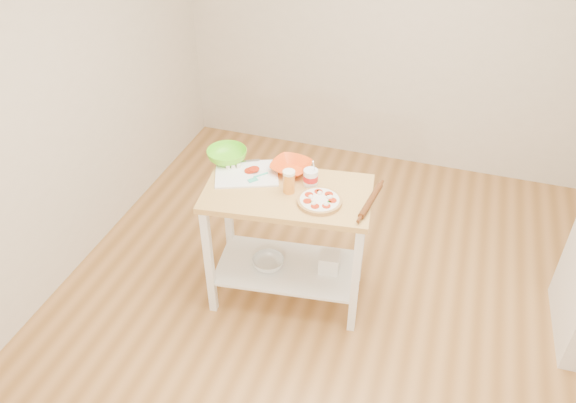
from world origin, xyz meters
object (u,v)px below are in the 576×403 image
at_px(orange_bowl, 291,167).
at_px(yogurt_tub, 311,178).
at_px(shelf_bin, 329,262).
at_px(rolling_pin, 371,201).
at_px(cutting_board, 246,173).
at_px(spatula, 257,177).
at_px(pizza, 320,201).
at_px(green_bowl, 227,155).
at_px(beer_pint, 289,181).
at_px(shelf_glass_bowl, 268,263).
at_px(knife, 234,163).
at_px(prep_island, 288,223).

distance_m(orange_bowl, yogurt_tub, 0.20).
xyz_separation_m(yogurt_tub, shelf_bin, (0.16, -0.05, -0.63)).
relative_size(rolling_pin, shelf_bin, 2.61).
relative_size(cutting_board, spatula, 3.36).
bearing_deg(rolling_pin, pizza, -162.95).
relative_size(cutting_board, shelf_bin, 3.66).
bearing_deg(green_bowl, yogurt_tub, -9.13).
relative_size(cutting_board, rolling_pin, 1.40).
bearing_deg(beer_pint, shelf_glass_bowl, -165.33).
height_order(shelf_glass_bowl, shelf_bin, shelf_bin).
distance_m(knife, beer_pint, 0.48).
height_order(orange_bowl, rolling_pin, orange_bowl).
bearing_deg(shelf_bin, beer_pint, -166.59).
bearing_deg(spatula, beer_pint, -63.62).
relative_size(knife, beer_pint, 1.58).
distance_m(beer_pint, shelf_glass_bowl, 0.70).
bearing_deg(orange_bowl, cutting_board, -154.66).
distance_m(prep_island, pizza, 0.36).
bearing_deg(knife, rolling_pin, -37.35).
height_order(pizza, rolling_pin, pizza).
bearing_deg(spatula, rolling_pin, -50.20).
relative_size(green_bowl, beer_pint, 1.75).
bearing_deg(rolling_pin, spatula, 177.81).
distance_m(prep_island, shelf_bin, 0.42).
xyz_separation_m(spatula, shelf_glass_bowl, (0.10, -0.10, -0.62)).
height_order(orange_bowl, green_bowl, green_bowl).
height_order(spatula, knife, knife).
bearing_deg(yogurt_tub, shelf_glass_bowl, -148.64).
xyz_separation_m(prep_island, yogurt_tub, (0.12, 0.11, 0.31)).
distance_m(cutting_board, beer_pint, 0.34).
xyz_separation_m(prep_island, pizza, (0.22, -0.06, 0.27)).
xyz_separation_m(pizza, orange_bowl, (-0.27, 0.28, 0.01)).
relative_size(prep_island, green_bowl, 4.14).
bearing_deg(green_bowl, orange_bowl, 1.81).
bearing_deg(orange_bowl, green_bowl, -178.19).
bearing_deg(knife, yogurt_tub, -35.50).
bearing_deg(orange_bowl, shelf_bin, -26.27).
height_order(pizza, orange_bowl, orange_bowl).
bearing_deg(shelf_bin, spatula, 179.79).
distance_m(green_bowl, yogurt_tub, 0.62).
relative_size(beer_pint, rolling_pin, 0.44).
height_order(cutting_board, knife, cutting_board).
xyz_separation_m(yogurt_tub, rolling_pin, (0.40, -0.08, -0.04)).
xyz_separation_m(pizza, knife, (-0.65, 0.23, 0.00)).
bearing_deg(spatula, orange_bowl, -6.09).
bearing_deg(shelf_glass_bowl, green_bowl, 146.03).
bearing_deg(rolling_pin, beer_pint, -175.77).
bearing_deg(shelf_glass_bowl, orange_bowl, 73.10).
relative_size(spatula, shelf_glass_bowl, 0.66).
height_order(prep_island, orange_bowl, orange_bowl).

